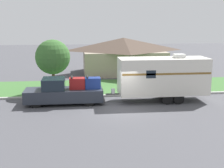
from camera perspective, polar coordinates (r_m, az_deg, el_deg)
name	(u,v)px	position (r m, az deg, el deg)	size (l,w,h in m)	color
ground_plane	(121,109)	(21.62, 1.63, -4.60)	(120.00, 120.00, 0.00)	#47474C
curb_strip	(114,95)	(25.20, 0.43, -2.09)	(80.00, 0.30, 0.14)	#999993
lawn_strip	(110,87)	(28.75, -0.45, -0.50)	(80.00, 7.00, 0.03)	#3D6B33
house_across_street	(123,55)	(36.29, 2.08, 5.36)	(9.84, 7.30, 4.08)	gray
pickup_truck	(65,92)	(23.03, -8.67, -1.45)	(5.75, 2.03, 2.03)	black
travel_trailer	(163,76)	(23.69, 9.31, 1.44)	(7.65, 2.31, 3.56)	black
mailbox	(123,82)	(25.95, 2.00, 0.43)	(0.48, 0.20, 1.32)	brown
tree_in_yard	(53,57)	(26.39, -10.79, 4.86)	(2.89, 2.89, 4.49)	brown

